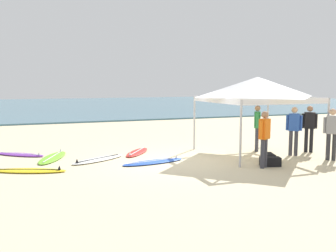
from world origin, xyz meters
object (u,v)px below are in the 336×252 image
surfboard_lime (53,157)px  surfboard_purple (20,154)px  person_green (257,125)px  person_orange (264,135)px  canopy_tent (257,87)px  person_grey (332,131)px  person_blue (294,128)px  gear_bag_near_tent (270,162)px  surfboard_white (98,159)px  surfboard_yellow (30,170)px  surfboard_blue (154,162)px  surfboard_red (137,152)px  person_black (309,126)px  gear_bag_by_pole (268,158)px

surfboard_lime → surfboard_purple: 1.41m
person_green → person_orange: 2.81m
canopy_tent → person_grey: 2.85m
person_blue → gear_bag_near_tent: (-1.77, -1.13, -0.85)m
gear_bag_near_tent → surfboard_lime: bearing=149.9°
person_grey → person_blue: same height
surfboard_lime → person_grey: 9.33m
surfboard_lime → person_orange: size_ratio=1.35×
surfboard_lime → surfboard_white: size_ratio=1.10×
canopy_tent → person_grey: (1.69, -1.82, -1.40)m
surfboard_yellow → surfboard_lime: 1.90m
person_grey → person_orange: bearing=-176.7°
surfboard_yellow → surfboard_blue: size_ratio=1.00×
surfboard_purple → gear_bag_near_tent: (7.20, -4.53, 0.10)m
canopy_tent → surfboard_yellow: size_ratio=1.57×
person_green → surfboard_lime: bearing=170.2°
surfboard_lime → person_green: person_green is taller
surfboard_red → person_green: person_green is taller
person_green → person_black: size_ratio=1.00×
canopy_tent → surfboard_lime: size_ratio=1.49×
person_orange → canopy_tent: bearing=62.3°
person_green → person_grey: bearing=-59.6°
person_orange → person_grey: size_ratio=1.00×
surfboard_white → surfboard_red: bearing=26.7°
surfboard_blue → gear_bag_near_tent: 3.63m
person_black → gear_bag_near_tent: bearing=-151.9°
person_black → person_blue: same height
person_grey → gear_bag_near_tent: size_ratio=2.85×
person_orange → gear_bag_near_tent: 0.92m
surfboard_white → person_orange: size_ratio=1.22×
person_orange → gear_bag_near_tent: size_ratio=2.85×
surfboard_lime → surfboard_purple: same height
surfboard_white → gear_bag_by_pole: bearing=-23.3°
person_grey → gear_bag_by_pole: bearing=167.1°
person_grey → gear_bag_by_pole: (-2.10, 0.48, -0.85)m
gear_bag_near_tent → person_grey: bearing=0.8°
person_blue → person_black: bearing=18.6°
surfboard_purple → person_green: person_green is taller
surfboard_lime → person_blue: 8.36m
surfboard_blue → person_orange: 3.54m
surfboard_red → gear_bag_by_pole: (3.54, -2.98, 0.10)m
person_black → surfboard_blue: bearing=177.5°
person_black → gear_bag_by_pole: person_black is taller
surfboard_blue → person_black: size_ratio=1.29×
person_black → gear_bag_by_pole: 2.72m
canopy_tent → person_green: (0.35, 0.46, -1.40)m
surfboard_lime → person_green: (7.24, -1.25, 0.95)m
surfboard_lime → person_grey: size_ratio=1.35×
gear_bag_by_pole → person_orange: bearing=-134.5°
surfboard_blue → person_orange: person_orange is taller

